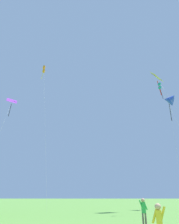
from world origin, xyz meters
name	(u,v)px	position (x,y,z in m)	size (l,w,h in m)	color
kite_blue_delta	(169,100)	(13.04, 30.22, 17.94)	(3.29, 6.95, 19.09)	blue
kite_yellow_diamond	(158,81)	(10.03, 25.29, 19.02)	(4.36, 10.50, 20.89)	yellow
kite_orange_box	(44,70)	(-10.01, 30.07, 24.49)	(4.22, 7.10, 25.49)	orange
kite_teal_box	(161,88)	(8.54, 20.15, 15.14)	(2.07, 6.20, 16.01)	teal
kite_purple_streamer	(11,105)	(-19.38, 39.01, 21.15)	(2.69, 12.99, 23.08)	purple
person_near_tree	(160,224)	(1.96, 2.39, 0.93)	(0.50, 0.21, 1.55)	#665B4C
person_far_back	(144,210)	(2.75, 8.87, 1.00)	(0.54, 0.23, 1.66)	#665B4C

